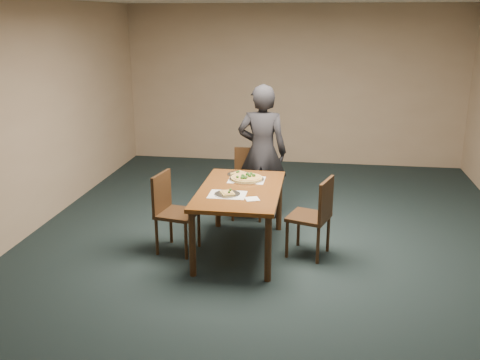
# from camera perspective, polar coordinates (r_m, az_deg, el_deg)

# --- Properties ---
(ground) EXTENTS (8.00, 8.00, 0.00)m
(ground) POSITION_cam_1_polar(r_m,az_deg,el_deg) (6.19, 3.29, -7.66)
(ground) COLOR black
(ground) RESTS_ON ground
(room_shell) EXTENTS (8.00, 8.00, 8.00)m
(room_shell) POSITION_cam_1_polar(r_m,az_deg,el_deg) (5.69, 3.59, 8.45)
(room_shell) COLOR tan
(room_shell) RESTS_ON ground
(dining_table) EXTENTS (0.90, 1.50, 0.75)m
(dining_table) POSITION_cam_1_polar(r_m,az_deg,el_deg) (5.98, 0.00, -1.76)
(dining_table) COLOR #502A10
(dining_table) RESTS_ON ground
(chair_far) EXTENTS (0.42, 0.42, 0.91)m
(chair_far) POSITION_cam_1_polar(r_m,az_deg,el_deg) (7.13, 0.96, 0.17)
(chair_far) COLOR black
(chair_far) RESTS_ON ground
(chair_left) EXTENTS (0.49, 0.49, 0.91)m
(chair_left) POSITION_cam_1_polar(r_m,az_deg,el_deg) (6.10, -7.37, -2.94)
(chair_left) COLOR black
(chair_left) RESTS_ON ground
(chair_right) EXTENTS (0.53, 0.53, 0.91)m
(chair_right) POSITION_cam_1_polar(r_m,az_deg,el_deg) (5.96, 8.06, -3.48)
(chair_right) COLOR black
(chair_right) RESTS_ON ground
(diner) EXTENTS (0.66, 0.44, 1.77)m
(diner) POSITION_cam_1_polar(r_m,az_deg,el_deg) (7.01, 2.38, 3.01)
(diner) COLOR black
(diner) RESTS_ON ground
(placemat_main) EXTENTS (0.42, 0.32, 0.00)m
(placemat_main) POSITION_cam_1_polar(r_m,az_deg,el_deg) (6.27, 0.72, 0.02)
(placemat_main) COLOR white
(placemat_main) RESTS_ON dining_table
(placemat_near) EXTENTS (0.40, 0.30, 0.00)m
(placemat_near) POSITION_cam_1_polar(r_m,az_deg,el_deg) (5.75, -1.36, -1.57)
(placemat_near) COLOR white
(placemat_near) RESTS_ON dining_table
(pizza_pan) EXTENTS (0.41, 0.41, 0.07)m
(pizza_pan) POSITION_cam_1_polar(r_m,az_deg,el_deg) (6.26, 0.72, 0.22)
(pizza_pan) COLOR silver
(pizza_pan) RESTS_ON dining_table
(slice_plate_near) EXTENTS (0.28, 0.28, 0.06)m
(slice_plate_near) POSITION_cam_1_polar(r_m,az_deg,el_deg) (5.75, -1.35, -1.45)
(slice_plate_near) COLOR silver
(slice_plate_near) RESTS_ON dining_table
(slice_plate_far) EXTENTS (0.28, 0.28, 0.06)m
(slice_plate_far) POSITION_cam_1_polar(r_m,az_deg,el_deg) (6.46, -0.14, 0.66)
(slice_plate_far) COLOR silver
(slice_plate_far) RESTS_ON dining_table
(napkin) EXTENTS (0.18, 0.18, 0.01)m
(napkin) POSITION_cam_1_polar(r_m,az_deg,el_deg) (5.61, 1.30, -2.04)
(napkin) COLOR white
(napkin) RESTS_ON dining_table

